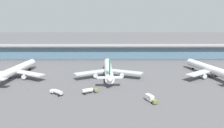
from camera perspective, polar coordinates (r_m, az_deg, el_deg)
The scene contains 10 objects.
ground_plane at distance 120.85m, azimuth 0.06°, elevation -5.64°, with size 1200.00×1200.00×0.00m, color #515154.
airliner_left_stand at distance 146.26m, azimuth -27.01°, elevation -1.75°, with size 46.78×60.83×16.20m.
airliner_centre_stand at distance 133.38m, azimuth -1.08°, elevation -1.63°, with size 46.77×60.84×16.20m.
airliner_right_stand at distance 149.76m, azimuth 27.52°, elevation -1.49°, with size 46.15×60.66×16.20m.
service_truck_near_nose_olive at distance 94.91m, azimuth 11.40°, elevation -9.97°, with size 5.12×7.60×3.10m.
service_truck_under_wing_white at distance 105.28m, azimuth -16.13°, elevation -7.94°, with size 8.15×7.09×2.95m.
service_truck_mid_apron_olive at distance 103.83m, azimuth -6.76°, elevation -7.81°, with size 8.69×5.89×2.95m.
terminal_building at distance 194.54m, azimuth -0.09°, elevation 3.66°, with size 256.15×12.80×15.20m.
safety_cone_alpha at distance 124.27m, azimuth -24.90°, elevation -6.17°, with size 0.62×0.62×0.70m.
safety_cone_bravo at distance 120.75m, azimuth -23.87°, elevation -6.60°, with size 0.62×0.62×0.70m.
Camera 1 is at (-0.73, -114.91, 37.41)m, focal length 30.71 mm.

